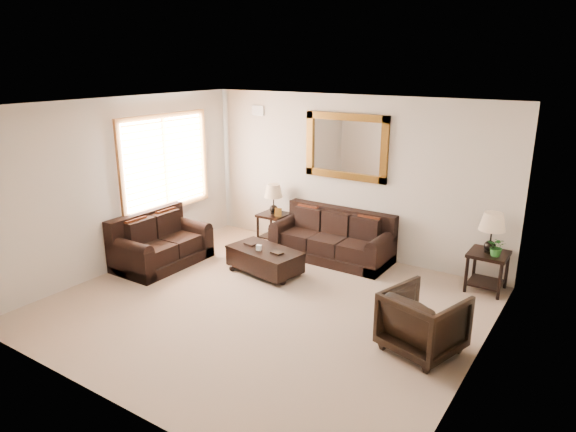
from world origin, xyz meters
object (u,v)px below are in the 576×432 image
Objects in this scene: sofa at (333,241)px; end_table_right at (491,240)px; armchair at (423,319)px; loveseat at (160,245)px; end_table_left at (274,205)px; coffee_table at (265,258)px.

end_table_right reaches higher than sofa.
loveseat is at bearing 13.86° from armchair.
end_table_left is (-1.30, 0.11, 0.41)m from sofa.
end_table_right reaches higher than loveseat.
coffee_table is at bearing -116.24° from sofa.
armchair reaches higher than coffee_table.
armchair is at bearing -7.07° from coffee_table.
sofa is 1.36m from end_table_left.
loveseat is 5.12m from end_table_right.
sofa is 1.32× the size of loveseat.
end_table_right is 2.15m from armchair.
armchair is at bearing -41.68° from sofa.
armchair is (-0.22, -2.11, -0.36)m from end_table_right.
sofa is 1.59× the size of coffee_table.
loveseat is 1.20× the size of coffee_table.
sofa is 1.31m from coffee_table.
sofa is at bearing -25.07° from armchair.
end_table_right is at bearing 31.86° from coffee_table.
sofa is 2.88m from loveseat.
coffee_table is at bearing -69.35° from loveseat.
end_table_right is (2.49, 0.09, 0.47)m from sofa.
coffee_table is at bearing -157.65° from end_table_right.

